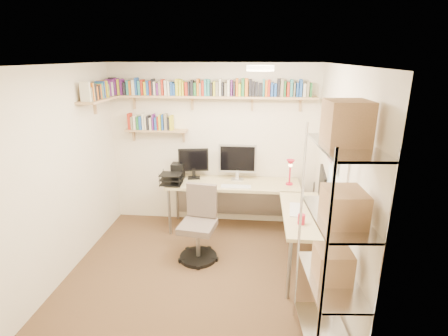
{
  "coord_description": "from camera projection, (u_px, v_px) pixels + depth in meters",
  "views": [
    {
      "loc": [
        0.69,
        -3.74,
        2.59
      ],
      "look_at": [
        0.27,
        0.55,
        1.2
      ],
      "focal_mm": 28.0,
      "sensor_mm": 36.0,
      "label": 1
    }
  ],
  "objects": [
    {
      "name": "ground",
      "position": [
        198.0,
        271.0,
        4.4
      ],
      "size": [
        3.2,
        3.2,
        0.0
      ],
      "primitive_type": "plane",
      "color": "#4B3520",
      "rests_on": "ground"
    },
    {
      "name": "room_shell",
      "position": [
        196.0,
        153.0,
        3.93
      ],
      "size": [
        3.24,
        3.04,
        2.52
      ],
      "color": "beige",
      "rests_on": "ground"
    },
    {
      "name": "wall_shelves",
      "position": [
        181.0,
        96.0,
        5.05
      ],
      "size": [
        3.12,
        1.09,
        0.8
      ],
      "color": "tan",
      "rests_on": "ground"
    },
    {
      "name": "corner_desk",
      "position": [
        242.0,
        190.0,
        5.01
      ],
      "size": [
        2.36,
        1.95,
        1.33
      ],
      "color": "#CFBF87",
      "rests_on": "ground"
    },
    {
      "name": "office_chair",
      "position": [
        199.0,
        229.0,
        4.6
      ],
      "size": [
        0.53,
        0.53,
        0.99
      ],
      "rotation": [
        0.0,
        0.0,
        -0.15
      ],
      "color": "black",
      "rests_on": "ground"
    },
    {
      "name": "wire_rack",
      "position": [
        339.0,
        210.0,
        2.79
      ],
      "size": [
        0.51,
        0.92,
        2.28
      ],
      "rotation": [
        0.0,
        0.0,
        0.09
      ],
      "color": "silver",
      "rests_on": "ground"
    }
  ]
}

